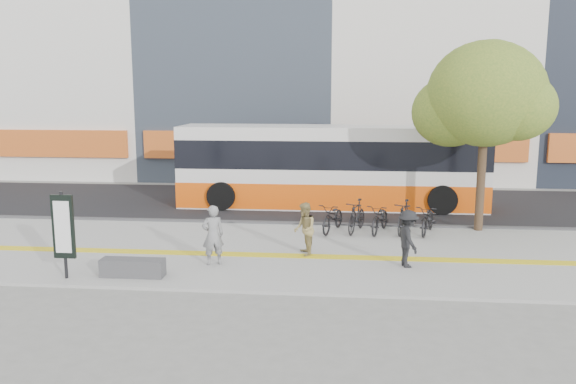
# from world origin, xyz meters

# --- Properties ---
(ground) EXTENTS (120.00, 120.00, 0.00)m
(ground) POSITION_xyz_m (0.00, 0.00, 0.00)
(ground) COLOR slate
(ground) RESTS_ON ground
(sidewalk) EXTENTS (40.00, 7.00, 0.08)m
(sidewalk) POSITION_xyz_m (0.00, 1.50, 0.04)
(sidewalk) COLOR gray
(sidewalk) RESTS_ON ground
(tactile_strip) EXTENTS (40.00, 0.45, 0.01)m
(tactile_strip) POSITION_xyz_m (0.00, 1.00, 0.09)
(tactile_strip) COLOR gold
(tactile_strip) RESTS_ON sidewalk
(street) EXTENTS (40.00, 8.00, 0.06)m
(street) POSITION_xyz_m (0.00, 9.00, 0.03)
(street) COLOR black
(street) RESTS_ON ground
(curb) EXTENTS (40.00, 0.25, 0.14)m
(curb) POSITION_xyz_m (0.00, 5.00, 0.07)
(curb) COLOR #353437
(curb) RESTS_ON ground
(bench) EXTENTS (1.60, 0.45, 0.45)m
(bench) POSITION_xyz_m (-2.60, -1.20, 0.30)
(bench) COLOR #353437
(bench) RESTS_ON sidewalk
(signboard) EXTENTS (0.55, 0.10, 2.20)m
(signboard) POSITION_xyz_m (-4.20, -1.51, 1.37)
(signboard) COLOR black
(signboard) RESTS_ON sidewalk
(street_tree) EXTENTS (4.40, 3.80, 6.31)m
(street_tree) POSITION_xyz_m (7.18, 4.82, 4.51)
(street_tree) COLOR #352318
(street_tree) RESTS_ON sidewalk
(bus) EXTENTS (12.20, 2.89, 3.25)m
(bus) POSITION_xyz_m (2.15, 8.50, 1.59)
(bus) COLOR silver
(bus) RESTS_ON street
(bicycle_row) EXTENTS (4.27, 1.95, 1.07)m
(bicycle_row) POSITION_xyz_m (3.88, 4.00, 0.58)
(bicycle_row) COLOR black
(bicycle_row) RESTS_ON sidewalk
(seated_woman) EXTENTS (0.70, 0.60, 1.63)m
(seated_woman) POSITION_xyz_m (-0.80, -0.01, 0.89)
(seated_woman) COLOR black
(seated_woman) RESTS_ON sidewalk
(pedestrian_tan) EXTENTS (0.72, 0.84, 1.51)m
(pedestrian_tan) POSITION_xyz_m (1.58, 1.14, 0.84)
(pedestrian_tan) COLOR olive
(pedestrian_tan) RESTS_ON sidewalk
(pedestrian_dark) EXTENTS (0.80, 1.10, 1.53)m
(pedestrian_dark) POSITION_xyz_m (4.38, 0.30, 0.85)
(pedestrian_dark) COLOR black
(pedestrian_dark) RESTS_ON sidewalk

